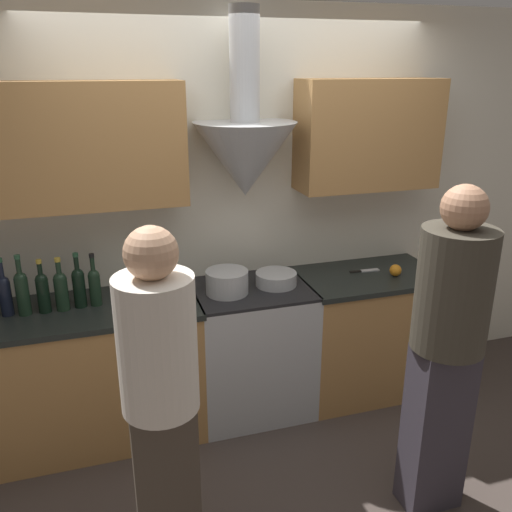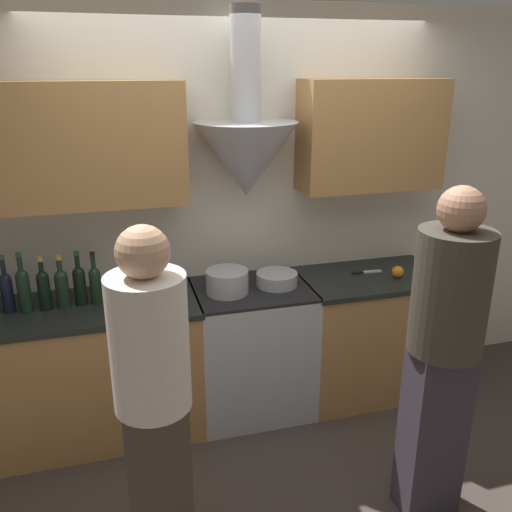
{
  "view_description": "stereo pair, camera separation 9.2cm",
  "coord_description": "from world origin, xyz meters",
  "px_view_note": "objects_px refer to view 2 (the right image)",
  "views": [
    {
      "loc": [
        -0.92,
        -2.73,
        2.23
      ],
      "look_at": [
        0.0,
        0.23,
        1.13
      ],
      "focal_mm": 38.0,
      "sensor_mm": 36.0,
      "label": 1
    },
    {
      "loc": [
        -0.83,
        -2.75,
        2.23
      ],
      "look_at": [
        0.0,
        0.23,
        1.13
      ],
      "focal_mm": 38.0,
      "sensor_mm": 36.0,
      "label": 2
    }
  ],
  "objects_px": {
    "stove_range": "(252,348)",
    "orange_fruit": "(398,272)",
    "mixing_bowl": "(277,279)",
    "person_foreground_left": "(153,393)",
    "wine_bottle_3": "(7,290)",
    "wine_bottle_7": "(80,283)",
    "wine_bottle_6": "(62,287)",
    "wine_bottle_5": "(44,288)",
    "stock_pot": "(227,282)",
    "wine_bottle_4": "(24,288)",
    "wine_bottle_8": "(95,283)",
    "person_foreground_right": "(444,345)"
  },
  "relations": [
    {
      "from": "wine_bottle_7",
      "to": "orange_fruit",
      "type": "xyz_separation_m",
      "value": [
        2.03,
        -0.11,
        -0.09
      ]
    },
    {
      "from": "stock_pot",
      "to": "person_foreground_right",
      "type": "distance_m",
      "value": 1.35
    },
    {
      "from": "mixing_bowl",
      "to": "person_foreground_left",
      "type": "xyz_separation_m",
      "value": [
        -0.89,
        -1.09,
        -0.0
      ]
    },
    {
      "from": "wine_bottle_6",
      "to": "mixing_bowl",
      "type": "relative_size",
      "value": 1.2
    },
    {
      "from": "wine_bottle_3",
      "to": "mixing_bowl",
      "type": "relative_size",
      "value": 1.29
    },
    {
      "from": "wine_bottle_5",
      "to": "mixing_bowl",
      "type": "bearing_deg",
      "value": -0.43
    },
    {
      "from": "wine_bottle_6",
      "to": "person_foreground_right",
      "type": "bearing_deg",
      "value": -32.0
    },
    {
      "from": "wine_bottle_8",
      "to": "person_foreground_right",
      "type": "bearing_deg",
      "value": -35.2
    },
    {
      "from": "wine_bottle_8",
      "to": "orange_fruit",
      "type": "distance_m",
      "value": 1.95
    },
    {
      "from": "wine_bottle_7",
      "to": "orange_fruit",
      "type": "relative_size",
      "value": 4.18
    },
    {
      "from": "person_foreground_right",
      "to": "wine_bottle_6",
      "type": "bearing_deg",
      "value": 148.0
    },
    {
      "from": "wine_bottle_4",
      "to": "stock_pot",
      "type": "relative_size",
      "value": 1.35
    },
    {
      "from": "orange_fruit",
      "to": "person_foreground_right",
      "type": "bearing_deg",
      "value": -108.05
    },
    {
      "from": "stock_pot",
      "to": "mixing_bowl",
      "type": "xyz_separation_m",
      "value": [
        0.34,
        0.04,
        -0.03
      ]
    },
    {
      "from": "stock_pot",
      "to": "person_foreground_left",
      "type": "height_order",
      "value": "person_foreground_left"
    },
    {
      "from": "mixing_bowl",
      "to": "wine_bottle_4",
      "type": "bearing_deg",
      "value": 179.67
    },
    {
      "from": "wine_bottle_7",
      "to": "mixing_bowl",
      "type": "height_order",
      "value": "wine_bottle_7"
    },
    {
      "from": "stove_range",
      "to": "mixing_bowl",
      "type": "bearing_deg",
      "value": 0.16
    },
    {
      "from": "stove_range",
      "to": "wine_bottle_7",
      "type": "distance_m",
      "value": 1.19
    },
    {
      "from": "wine_bottle_8",
      "to": "person_foreground_left",
      "type": "distance_m",
      "value": 1.14
    },
    {
      "from": "wine_bottle_5",
      "to": "stock_pot",
      "type": "relative_size",
      "value": 1.2
    },
    {
      "from": "orange_fruit",
      "to": "wine_bottle_5",
      "type": "bearing_deg",
      "value": 177.49
    },
    {
      "from": "mixing_bowl",
      "to": "wine_bottle_5",
      "type": "bearing_deg",
      "value": 179.57
    },
    {
      "from": "wine_bottle_5",
      "to": "wine_bottle_7",
      "type": "distance_m",
      "value": 0.2
    },
    {
      "from": "person_foreground_left",
      "to": "stove_range",
      "type": "bearing_deg",
      "value": 56.37
    },
    {
      "from": "wine_bottle_8",
      "to": "person_foreground_left",
      "type": "bearing_deg",
      "value": -78.31
    },
    {
      "from": "wine_bottle_6",
      "to": "wine_bottle_8",
      "type": "bearing_deg",
      "value": 4.13
    },
    {
      "from": "stove_range",
      "to": "orange_fruit",
      "type": "bearing_deg",
      "value": -4.99
    },
    {
      "from": "person_foreground_left",
      "to": "person_foreground_right",
      "type": "xyz_separation_m",
      "value": [
        1.38,
        -0.02,
        0.04
      ]
    },
    {
      "from": "orange_fruit",
      "to": "person_foreground_right",
      "type": "distance_m",
      "value": 1.08
    },
    {
      "from": "wine_bottle_8",
      "to": "wine_bottle_6",
      "type": "bearing_deg",
      "value": -175.87
    },
    {
      "from": "wine_bottle_3",
      "to": "stock_pot",
      "type": "height_order",
      "value": "wine_bottle_3"
    },
    {
      "from": "stove_range",
      "to": "wine_bottle_8",
      "type": "distance_m",
      "value": 1.11
    },
    {
      "from": "wine_bottle_4",
      "to": "wine_bottle_8",
      "type": "distance_m",
      "value": 0.39
    },
    {
      "from": "mixing_bowl",
      "to": "person_foreground_left",
      "type": "bearing_deg",
      "value": -129.31
    },
    {
      "from": "wine_bottle_5",
      "to": "person_foreground_right",
      "type": "relative_size",
      "value": 0.18
    },
    {
      "from": "wine_bottle_8",
      "to": "person_foreground_left",
      "type": "height_order",
      "value": "person_foreground_left"
    },
    {
      "from": "stove_range",
      "to": "person_foreground_right",
      "type": "height_order",
      "value": "person_foreground_right"
    },
    {
      "from": "wine_bottle_4",
      "to": "mixing_bowl",
      "type": "relative_size",
      "value": 1.35
    },
    {
      "from": "orange_fruit",
      "to": "person_foreground_right",
      "type": "xyz_separation_m",
      "value": [
        -0.33,
        -1.02,
        0.04
      ]
    },
    {
      "from": "wine_bottle_7",
      "to": "mixing_bowl",
      "type": "distance_m",
      "value": 1.21
    },
    {
      "from": "wine_bottle_7",
      "to": "wine_bottle_8",
      "type": "relative_size",
      "value": 1.04
    },
    {
      "from": "wine_bottle_7",
      "to": "stock_pot",
      "type": "distance_m",
      "value": 0.88
    },
    {
      "from": "stove_range",
      "to": "wine_bottle_5",
      "type": "distance_m",
      "value": 1.36
    },
    {
      "from": "person_foreground_right",
      "to": "wine_bottle_3",
      "type": "bearing_deg",
      "value": 151.46
    },
    {
      "from": "wine_bottle_6",
      "to": "wine_bottle_7",
      "type": "bearing_deg",
      "value": 8.92
    },
    {
      "from": "wine_bottle_7",
      "to": "stove_range",
      "type": "bearing_deg",
      "value": -1.49
    },
    {
      "from": "mixing_bowl",
      "to": "orange_fruit",
      "type": "xyz_separation_m",
      "value": [
        0.82,
        -0.09,
        -0.0
      ]
    },
    {
      "from": "stock_pot",
      "to": "stove_range",
      "type": "bearing_deg",
      "value": 11.86
    },
    {
      "from": "stock_pot",
      "to": "person_foreground_left",
      "type": "xyz_separation_m",
      "value": [
        -0.56,
        -1.05,
        -0.03
      ]
    }
  ]
}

